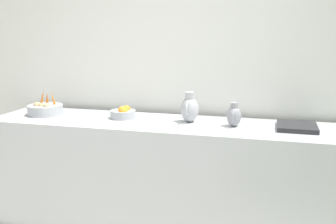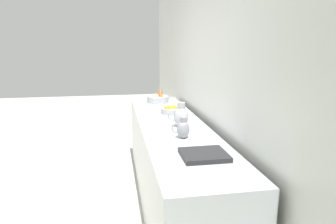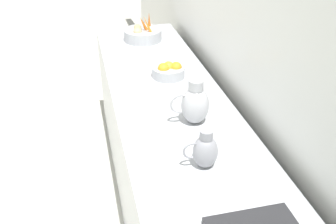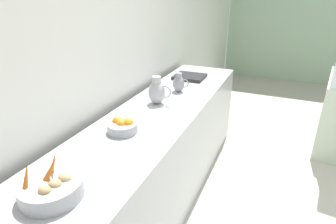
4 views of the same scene
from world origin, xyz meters
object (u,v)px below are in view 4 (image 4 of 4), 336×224
orange_bowl (123,126)px  metal_pitcher_tall (157,92)px  metal_pitcher_short (179,83)px  vegetable_colander (51,188)px

orange_bowl → metal_pitcher_tall: size_ratio=0.87×
metal_pitcher_tall → metal_pitcher_short: bearing=80.4°
vegetable_colander → orange_bowl: size_ratio=1.41×
orange_bowl → metal_pitcher_short: (0.06, 0.96, 0.04)m
orange_bowl → metal_pitcher_tall: metal_pitcher_tall is taller
metal_pitcher_short → orange_bowl: bearing=-93.6°
vegetable_colander → metal_pitcher_short: size_ratio=1.61×
orange_bowl → vegetable_colander: bearing=-86.4°
vegetable_colander → metal_pitcher_short: (0.01, 1.70, 0.04)m
vegetable_colander → orange_bowl: 0.74m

